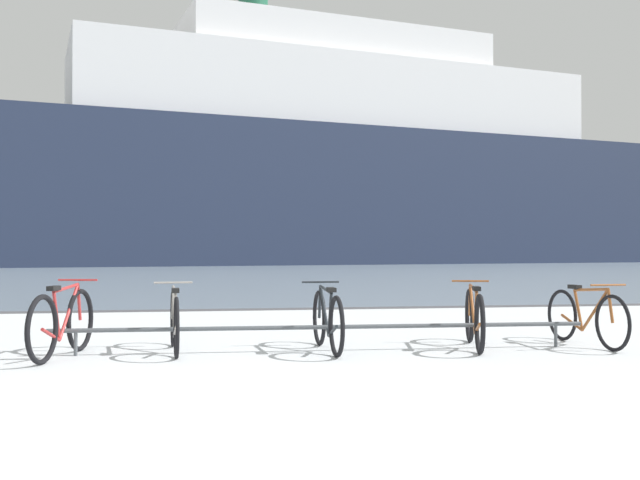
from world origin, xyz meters
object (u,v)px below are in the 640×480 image
bicycle_0 (62,323)px  bicycle_3 (474,318)px  bicycle_4 (586,317)px  ferry_ship (344,167)px  bicycle_2 (327,320)px  bicycle_1 (175,321)px

bicycle_0 → bicycle_3: (4.74, 0.04, -0.02)m
bicycle_4 → ferry_ship: (6.63, 50.95, 7.54)m
bicycle_0 → bicycle_2: size_ratio=1.00×
bicycle_1 → ferry_ship: ferry_ship is taller
bicycle_1 → bicycle_3: 3.55m
bicycle_1 → bicycle_3: bearing=-2.9°
bicycle_0 → bicycle_2: (2.95, 0.04, -0.02)m
bicycle_2 → bicycle_4: 3.22m
bicycle_0 → bicycle_4: bicycle_0 is taller
bicycle_4 → bicycle_3: bearing=179.3°
bicycle_0 → ferry_ship: bearing=75.9°
bicycle_4 → bicycle_2: bearing=179.6°
bicycle_0 → bicycle_4: 6.17m
bicycle_2 → bicycle_3: 1.79m
bicycle_2 → bicycle_4: size_ratio=0.99×
bicycle_3 → bicycle_4: (1.43, -0.02, -0.01)m
bicycle_0 → bicycle_2: 2.95m
bicycle_0 → bicycle_4: bearing=0.2°
bicycle_3 → bicycle_0: bearing=-179.5°
bicycle_1 → bicycle_4: bicycle_1 is taller
bicycle_0 → bicycle_3: size_ratio=0.99×
bicycle_0 → bicycle_1: size_ratio=1.01×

